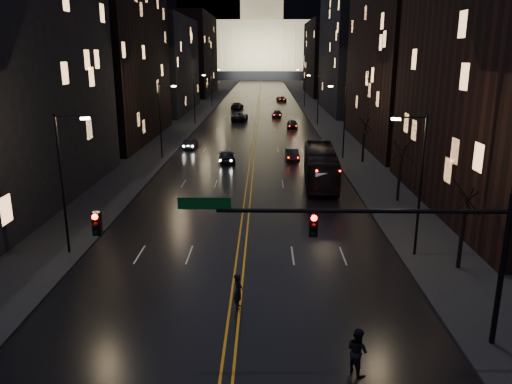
{
  "coord_description": "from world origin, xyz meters",
  "views": [
    {
      "loc": [
        1.44,
        -19.51,
        12.43
      ],
      "look_at": [
        0.93,
        11.91,
        3.67
      ],
      "focal_mm": 35.0,
      "sensor_mm": 36.0,
      "label": 1
    }
  ],
  "objects_px": {
    "traffic_signal": "(371,236)",
    "pedestrian_a": "(238,291)",
    "oncoming_car_a": "(227,156)",
    "pedestrian_b": "(357,351)",
    "bus": "(320,165)",
    "oncoming_car_b": "(190,144)",
    "receding_car_a": "(292,155)"
  },
  "relations": [
    {
      "from": "traffic_signal",
      "to": "pedestrian_a",
      "type": "height_order",
      "value": "traffic_signal"
    },
    {
      "from": "oncoming_car_a",
      "to": "pedestrian_b",
      "type": "relative_size",
      "value": 2.28
    },
    {
      "from": "bus",
      "to": "oncoming_car_a",
      "type": "height_order",
      "value": "bus"
    },
    {
      "from": "oncoming_car_a",
      "to": "bus",
      "type": "bearing_deg",
      "value": 129.83
    },
    {
      "from": "traffic_signal",
      "to": "bus",
      "type": "relative_size",
      "value": 1.38
    },
    {
      "from": "oncoming_car_a",
      "to": "oncoming_car_b",
      "type": "xyz_separation_m",
      "value": [
        -5.59,
        8.9,
        -0.1
      ]
    },
    {
      "from": "pedestrian_a",
      "to": "pedestrian_b",
      "type": "height_order",
      "value": "pedestrian_b"
    },
    {
      "from": "oncoming_car_a",
      "to": "receding_car_a",
      "type": "relative_size",
      "value": 1.09
    },
    {
      "from": "receding_car_a",
      "to": "pedestrian_b",
      "type": "bearing_deg",
      "value": -92.1
    },
    {
      "from": "bus",
      "to": "pedestrian_a",
      "type": "distance_m",
      "value": 26.38
    },
    {
      "from": "traffic_signal",
      "to": "bus",
      "type": "bearing_deg",
      "value": 87.76
    },
    {
      "from": "traffic_signal",
      "to": "oncoming_car_a",
      "type": "relative_size",
      "value": 3.84
    },
    {
      "from": "oncoming_car_b",
      "to": "pedestrian_a",
      "type": "bearing_deg",
      "value": 103.26
    },
    {
      "from": "traffic_signal",
      "to": "oncoming_car_a",
      "type": "height_order",
      "value": "traffic_signal"
    },
    {
      "from": "traffic_signal",
      "to": "oncoming_car_a",
      "type": "distance_m",
      "value": 39.21
    },
    {
      "from": "oncoming_car_a",
      "to": "receding_car_a",
      "type": "bearing_deg",
      "value": -176.43
    },
    {
      "from": "bus",
      "to": "receding_car_a",
      "type": "relative_size",
      "value": 3.03
    },
    {
      "from": "pedestrian_b",
      "to": "pedestrian_a",
      "type": "bearing_deg",
      "value": 11.78
    },
    {
      "from": "bus",
      "to": "receding_car_a",
      "type": "bearing_deg",
      "value": 105.01
    },
    {
      "from": "traffic_signal",
      "to": "pedestrian_a",
      "type": "xyz_separation_m",
      "value": [
        -5.72,
        3.22,
        -4.18
      ]
    },
    {
      "from": "traffic_signal",
      "to": "oncoming_car_b",
      "type": "distance_m",
      "value": 49.22
    },
    {
      "from": "pedestrian_b",
      "to": "traffic_signal",
      "type": "bearing_deg",
      "value": -51.55
    },
    {
      "from": "oncoming_car_a",
      "to": "pedestrian_a",
      "type": "xyz_separation_m",
      "value": [
        3.09,
        -34.74,
        0.15
      ]
    },
    {
      "from": "pedestrian_a",
      "to": "pedestrian_b",
      "type": "bearing_deg",
      "value": -128.78
    },
    {
      "from": "bus",
      "to": "oncoming_car_a",
      "type": "bearing_deg",
      "value": 140.41
    },
    {
      "from": "traffic_signal",
      "to": "pedestrian_a",
      "type": "bearing_deg",
      "value": 150.64
    },
    {
      "from": "pedestrian_a",
      "to": "receding_car_a",
      "type": "bearing_deg",
      "value": -0.0
    },
    {
      "from": "traffic_signal",
      "to": "receding_car_a",
      "type": "xyz_separation_m",
      "value": [
        -1.07,
        39.42,
        -4.42
      ]
    },
    {
      "from": "pedestrian_a",
      "to": "oncoming_car_b",
      "type": "bearing_deg",
      "value": 18.57
    },
    {
      "from": "oncoming_car_a",
      "to": "oncoming_car_b",
      "type": "relative_size",
      "value": 1.12
    },
    {
      "from": "bus",
      "to": "receding_car_a",
      "type": "xyz_separation_m",
      "value": [
        -2.2,
        10.74,
        -1.07
      ]
    },
    {
      "from": "bus",
      "to": "traffic_signal",
      "type": "bearing_deg",
      "value": -88.78
    }
  ]
}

